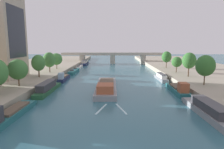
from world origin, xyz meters
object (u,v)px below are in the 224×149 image
Objects in this scene: tree_left_nearest at (49,60)px; tree_right_by_lamp at (177,62)px; tree_left_past_mid at (38,63)px; tree_right_nearest at (205,66)px; barge_midriver at (106,86)px; moored_boat_right_gap_after at (178,89)px; moored_boat_left_midway at (79,67)px; tree_left_distant at (18,69)px; moored_boat_left_gap_after at (74,71)px; moored_boat_right_far at (208,110)px; tree_left_by_lamp at (56,59)px; moored_boat_left_downstream at (85,63)px; moored_boat_right_end at (161,77)px; moored_boat_left_far at (48,88)px; moored_boat_left_end at (8,114)px; bridge_far at (113,57)px; tree_right_end_of_row at (167,57)px; moored_boat_left_lone at (64,78)px.

tree_right_by_lamp is (44.56, 0.26, -0.76)m from tree_left_nearest.
tree_right_nearest is (44.46, -10.89, 0.45)m from tree_left_past_mid.
moored_boat_right_gap_after reaches higher than barge_midriver.
tree_left_distant is at bearing -97.47° from moored_boat_left_midway.
moored_boat_left_gap_after is 44.92m from moored_boat_right_gap_after.
moored_boat_right_far is at bearing -62.83° from moored_boat_left_midway.
barge_midriver is 35.32m from tree_left_by_lamp.
moored_boat_right_gap_after is at bearing -63.40° from moored_boat_left_downstream.
moored_boat_right_far is at bearing -20.95° from tree_left_distant.
tree_left_by_lamp is (-6.49, -31.96, 4.63)m from moored_boat_left_downstream.
moored_boat_right_end is 1.89× the size of tree_left_by_lamp.
moored_boat_left_far is 31.76m from tree_left_by_lamp.
moored_boat_left_gap_after is 1.85× the size of tree_right_nearest.
moored_boat_right_end is (31.37, -15.63, 0.27)m from moored_boat_left_gap_after.
moored_boat_left_gap_after is 1.93× the size of tree_left_nearest.
tree_right_by_lamp is at bearing 45.57° from moored_boat_left_end.
tree_right_nearest reaches higher than barge_midriver.
tree_left_distant is at bearing -90.81° from tree_left_past_mid.
moored_boat_left_midway is at bearing -126.32° from bridge_far.
barge_midriver is 61.81m from moored_boat_left_downstream.
tree_right_nearest reaches higher than moored_boat_left_gap_after.
moored_boat_left_end is 2.15× the size of tree_left_past_mid.
tree_left_nearest is 51.52m from bridge_far.
moored_boat_left_end is 80.18m from moored_boat_left_downstream.
tree_left_past_mid is at bearing -89.70° from tree_left_nearest.
tree_left_nearest is 0.12× the size of bridge_far.
tree_right_nearest reaches higher than tree_right_end_of_row.
bridge_far is at bearing 106.88° from moored_boat_right_end.
barge_midriver is at bearing 170.22° from moored_boat_right_gap_after.
moored_boat_right_end is at bearing -138.92° from tree_right_by_lamp.
moored_boat_left_end is at bearing -100.55° from bridge_far.
moored_boat_left_midway is 26.26m from tree_left_nearest.
moored_boat_left_gap_after is 1.98× the size of tree_right_end_of_row.
moored_boat_left_lone is 1.70× the size of tree_left_past_mid.
tree_left_by_lamp reaches higher than tree_right_by_lamp.
moored_boat_right_far is 31.31m from moored_boat_right_end.
tree_right_end_of_row reaches higher than moored_boat_left_far.
moored_boat_left_midway is 1.63× the size of tree_left_nearest.
barge_midriver is 3.22× the size of tree_right_nearest.
barge_midriver is at bearing -142.18° from moored_boat_right_end.
tree_left_by_lamp is at bearing 140.72° from moored_boat_right_gap_after.
tree_left_by_lamp is (-37.99, 14.79, 4.74)m from moored_boat_right_end.
moored_boat_left_end is 0.94× the size of moored_boat_left_downstream.
moored_boat_left_midway is at bearing 147.31° from tree_right_by_lamp.
barge_midriver is 2.06× the size of moored_boat_left_lone.
moored_boat_left_lone is 17.38m from tree_left_by_lamp.
tree_left_nearest is at bearing 171.53° from moored_boat_right_end.
tree_right_nearest is at bearing -21.24° from moored_boat_left_lone.
tree_left_distant is at bearing -179.42° from moored_boat_right_gap_after.
tree_left_by_lamp is at bearing 91.13° from tree_left_nearest.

